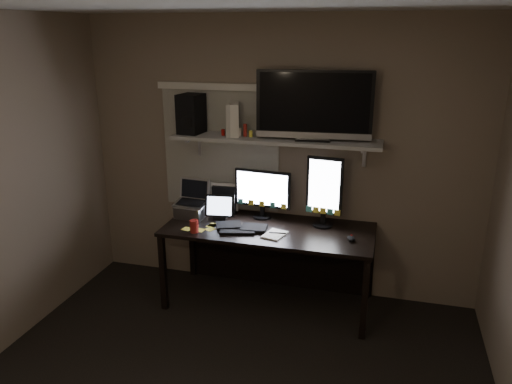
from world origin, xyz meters
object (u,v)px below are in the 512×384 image
(tablet, at_px, (220,207))
(desk, at_px, (272,241))
(mouse, at_px, (351,239))
(game_console, at_px, (235,119))
(monitor_portrait, at_px, (324,192))
(cup, at_px, (194,226))
(laptop, at_px, (191,200))
(keyboard, at_px, (241,227))
(monitor_landscape, at_px, (263,194))
(speaker, at_px, (191,114))
(tv, at_px, (314,106))

(tablet, bearing_deg, desk, -2.29)
(mouse, relative_size, game_console, 0.34)
(monitor_portrait, bearing_deg, game_console, -175.44)
(monitor_portrait, height_order, tablet, monitor_portrait)
(cup, bearing_deg, game_console, 64.99)
(monitor_portrait, height_order, game_console, game_console)
(laptop, bearing_deg, mouse, -2.39)
(keyboard, bearing_deg, laptop, 150.27)
(monitor_landscape, xyz_separation_m, tablet, (-0.36, -0.14, -0.11))
(mouse, relative_size, speaker, 0.28)
(monitor_landscape, bearing_deg, laptop, -160.98)
(monitor_landscape, height_order, cup, monitor_landscape)
(monitor_portrait, height_order, mouse, monitor_portrait)
(keyboard, distance_m, tablet, 0.31)
(monitor_landscape, height_order, game_console, game_console)
(tablet, bearing_deg, laptop, 175.89)
(keyboard, bearing_deg, mouse, -15.07)
(keyboard, bearing_deg, speaker, 138.46)
(tablet, distance_m, cup, 0.37)
(desk, bearing_deg, monitor_landscape, 138.48)
(keyboard, relative_size, mouse, 4.66)
(monitor_landscape, relative_size, cup, 4.89)
(keyboard, relative_size, tv, 0.47)
(keyboard, bearing_deg, monitor_portrait, 5.79)
(keyboard, height_order, laptop, laptop)
(tablet, relative_size, tv, 0.28)
(game_console, xyz_separation_m, speaker, (-0.40, -0.01, 0.03))
(cup, distance_m, game_console, 0.99)
(monitor_portrait, bearing_deg, keyboard, -152.41)
(monitor_landscape, distance_m, keyboard, 0.38)
(mouse, distance_m, tablet, 1.20)
(monitor_landscape, xyz_separation_m, keyboard, (-0.11, -0.30, -0.21))
(cup, bearing_deg, monitor_landscape, 45.78)
(mouse, bearing_deg, cup, 170.37)
(monitor_landscape, height_order, mouse, monitor_landscape)
(tablet, relative_size, speaker, 0.77)
(tablet, bearing_deg, game_console, 43.20)
(tablet, bearing_deg, monitor_landscape, 14.44)
(desk, distance_m, tv, 1.26)
(tv, xyz_separation_m, game_console, (-0.69, 0.02, -0.15))
(tv, distance_m, speaker, 1.10)
(tablet, relative_size, laptop, 0.81)
(tablet, bearing_deg, keyboard, -39.91)
(mouse, distance_m, speaker, 1.75)
(desk, height_order, monitor_landscape, monitor_landscape)
(monitor_landscape, distance_m, cup, 0.70)
(mouse, distance_m, cup, 1.31)
(keyboard, height_order, tablet, tablet)
(speaker, bearing_deg, cup, -61.88)
(laptop, distance_m, tv, 1.39)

